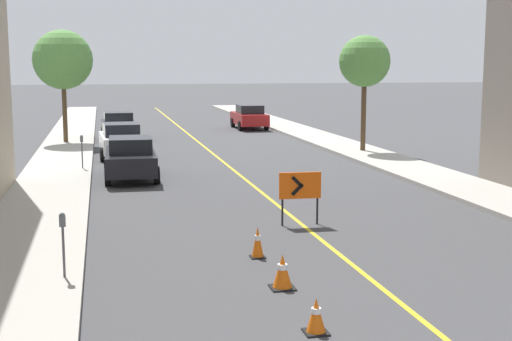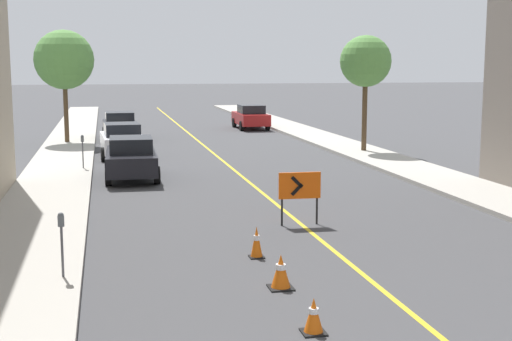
{
  "view_description": "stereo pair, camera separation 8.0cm",
  "coord_description": "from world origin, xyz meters",
  "px_view_note": "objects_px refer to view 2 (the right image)",
  "views": [
    {
      "loc": [
        -5.16,
        -1.58,
        4.28
      ],
      "look_at": [
        -0.54,
        19.71,
        1.0
      ],
      "focal_mm": 50.0,
      "sensor_mm": 36.0,
      "label": 1
    },
    {
      "loc": [
        -5.09,
        -1.59,
        4.28
      ],
      "look_at": [
        -0.54,
        19.71,
        1.0
      ],
      "focal_mm": 50.0,
      "sensor_mm": 36.0,
      "label": 2
    }
  ],
  "objects_px": {
    "traffic_cone_farthest": "(257,242)",
    "parked_car_curb_far": "(120,126)",
    "street_tree_right_near": "(366,62)",
    "parking_meter_far_curb": "(83,145)",
    "street_tree_left_near": "(64,60)",
    "parking_meter_near_curb": "(61,231)",
    "parked_car_curb_near": "(131,158)",
    "parked_car_curb_mid": "(122,140)",
    "traffic_cone_fourth": "(314,316)",
    "traffic_cone_fifth": "(281,272)",
    "arrow_barricade_primary": "(300,188)",
    "parked_car_opposite_side": "(251,117)"
  },
  "relations": [
    {
      "from": "traffic_cone_fourth",
      "to": "parked_car_opposite_side",
      "type": "distance_m",
      "value": 36.08
    },
    {
      "from": "traffic_cone_fourth",
      "to": "parking_meter_far_curb",
      "type": "relative_size",
      "value": 0.44
    },
    {
      "from": "traffic_cone_farthest",
      "to": "parking_meter_far_curb",
      "type": "xyz_separation_m",
      "value": [
        -4.11,
        13.88,
        0.74
      ]
    },
    {
      "from": "traffic_cone_fifth",
      "to": "street_tree_left_near",
      "type": "relative_size",
      "value": 0.11
    },
    {
      "from": "parked_car_curb_mid",
      "to": "parking_meter_far_curb",
      "type": "xyz_separation_m",
      "value": [
        -1.65,
        -4.11,
        0.29
      ]
    },
    {
      "from": "traffic_cone_fourth",
      "to": "street_tree_right_near",
      "type": "distance_m",
      "value": 23.82
    },
    {
      "from": "arrow_barricade_primary",
      "to": "parking_meter_near_curb",
      "type": "distance_m",
      "value": 7.15
    },
    {
      "from": "parked_car_opposite_side",
      "to": "parking_meter_far_curb",
      "type": "bearing_deg",
      "value": -121.4
    },
    {
      "from": "parking_meter_far_curb",
      "to": "parked_car_curb_far",
      "type": "bearing_deg",
      "value": 81.81
    },
    {
      "from": "parked_car_curb_near",
      "to": "parked_car_opposite_side",
      "type": "relative_size",
      "value": 1.01
    },
    {
      "from": "traffic_cone_fifth",
      "to": "parking_meter_far_curb",
      "type": "xyz_separation_m",
      "value": [
        -4.1,
        16.12,
        0.76
      ]
    },
    {
      "from": "traffic_cone_farthest",
      "to": "arrow_barricade_primary",
      "type": "height_order",
      "value": "arrow_barricade_primary"
    },
    {
      "from": "parked_car_curb_near",
      "to": "parking_meter_far_curb",
      "type": "relative_size",
      "value": 3.27
    },
    {
      "from": "traffic_cone_farthest",
      "to": "parked_car_curb_far",
      "type": "distance_m",
      "value": 25.94
    },
    {
      "from": "parked_car_curb_far",
      "to": "parked_car_opposite_side",
      "type": "bearing_deg",
      "value": 29.42
    },
    {
      "from": "parked_car_opposite_side",
      "to": "parking_meter_near_curb",
      "type": "bearing_deg",
      "value": -108.08
    },
    {
      "from": "traffic_cone_farthest",
      "to": "street_tree_right_near",
      "type": "height_order",
      "value": "street_tree_right_near"
    },
    {
      "from": "parked_car_curb_far",
      "to": "street_tree_left_near",
      "type": "height_order",
      "value": "street_tree_left_near"
    },
    {
      "from": "traffic_cone_fourth",
      "to": "parked_car_curb_near",
      "type": "bearing_deg",
      "value": 97.9
    },
    {
      "from": "traffic_cone_fourth",
      "to": "traffic_cone_fifth",
      "type": "height_order",
      "value": "traffic_cone_fifth"
    },
    {
      "from": "traffic_cone_fourth",
      "to": "street_tree_left_near",
      "type": "xyz_separation_m",
      "value": [
        -5.15,
        28.54,
        4.17
      ]
    },
    {
      "from": "parking_meter_near_curb",
      "to": "parked_car_curb_near",
      "type": "bearing_deg",
      "value": 81.9
    },
    {
      "from": "arrow_barricade_primary",
      "to": "parking_meter_near_curb",
      "type": "relative_size",
      "value": 1.11
    },
    {
      "from": "street_tree_right_near",
      "to": "parking_meter_far_curb",
      "type": "bearing_deg",
      "value": -166.11
    },
    {
      "from": "traffic_cone_fifth",
      "to": "traffic_cone_farthest",
      "type": "height_order",
      "value": "traffic_cone_farthest"
    },
    {
      "from": "traffic_cone_fourth",
      "to": "parked_car_curb_mid",
      "type": "bearing_deg",
      "value": 96.08
    },
    {
      "from": "parked_car_curb_near",
      "to": "arrow_barricade_primary",
      "type": "bearing_deg",
      "value": -63.41
    },
    {
      "from": "parked_car_curb_far",
      "to": "street_tree_left_near",
      "type": "relative_size",
      "value": 0.74
    },
    {
      "from": "parked_car_curb_near",
      "to": "parked_car_curb_mid",
      "type": "distance_m",
      "value": 6.38
    },
    {
      "from": "parked_car_curb_mid",
      "to": "traffic_cone_fifth",
      "type": "bearing_deg",
      "value": -86.1
    },
    {
      "from": "street_tree_left_near",
      "to": "parking_meter_near_curb",
      "type": "bearing_deg",
      "value": -87.5
    },
    {
      "from": "parking_meter_far_curb",
      "to": "arrow_barricade_primary",
      "type": "bearing_deg",
      "value": -61.64
    },
    {
      "from": "arrow_barricade_primary",
      "to": "parked_car_curb_near",
      "type": "relative_size",
      "value": 0.33
    },
    {
      "from": "traffic_cone_fifth",
      "to": "arrow_barricade_primary",
      "type": "distance_m",
      "value": 5.53
    },
    {
      "from": "street_tree_left_near",
      "to": "street_tree_right_near",
      "type": "bearing_deg",
      "value": -25.88
    },
    {
      "from": "parked_car_curb_far",
      "to": "street_tree_left_near",
      "type": "distance_m",
      "value": 4.98
    },
    {
      "from": "parked_car_curb_near",
      "to": "parking_meter_near_curb",
      "type": "height_order",
      "value": "parked_car_curb_near"
    },
    {
      "from": "parking_meter_near_curb",
      "to": "parked_car_curb_far",
      "type": "bearing_deg",
      "value": 86.35
    },
    {
      "from": "street_tree_right_near",
      "to": "parking_meter_near_curb",
      "type": "bearing_deg",
      "value": -125.62
    },
    {
      "from": "parked_car_opposite_side",
      "to": "parking_meter_near_curb",
      "type": "relative_size",
      "value": 3.36
    },
    {
      "from": "parking_meter_near_curb",
      "to": "traffic_cone_fifth",
      "type": "bearing_deg",
      "value": -15.63
    },
    {
      "from": "traffic_cone_fifth",
      "to": "parked_car_curb_mid",
      "type": "relative_size",
      "value": 0.15
    },
    {
      "from": "parked_car_curb_near",
      "to": "parking_meter_far_curb",
      "type": "height_order",
      "value": "parked_car_curb_near"
    },
    {
      "from": "arrow_barricade_primary",
      "to": "parked_car_curb_far",
      "type": "xyz_separation_m",
      "value": [
        -4.19,
        22.89,
        -0.21
      ]
    },
    {
      "from": "street_tree_right_near",
      "to": "street_tree_left_near",
      "type": "bearing_deg",
      "value": 154.12
    },
    {
      "from": "traffic_cone_farthest",
      "to": "street_tree_left_near",
      "type": "height_order",
      "value": "street_tree_left_near"
    },
    {
      "from": "parked_car_curb_far",
      "to": "parking_meter_near_curb",
      "type": "height_order",
      "value": "parked_car_curb_far"
    },
    {
      "from": "traffic_cone_farthest",
      "to": "street_tree_left_near",
      "type": "xyz_separation_m",
      "value": [
        -5.2,
        23.95,
        4.11
      ]
    },
    {
      "from": "traffic_cone_fourth",
      "to": "street_tree_right_near",
      "type": "bearing_deg",
      "value": 67.51
    },
    {
      "from": "street_tree_right_near",
      "to": "parked_car_curb_far",
      "type": "bearing_deg",
      "value": 142.37
    }
  ]
}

